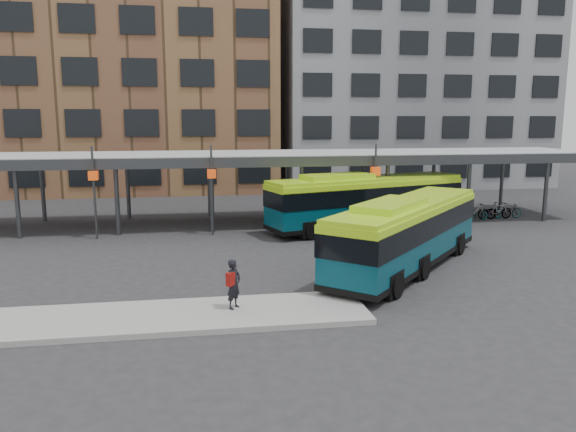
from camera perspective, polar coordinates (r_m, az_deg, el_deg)
The scene contains 9 objects.
ground at distance 21.39m, azimuth 1.33°, elevation -6.98°, with size 120.00×120.00×0.00m, color #28282B.
boarding_island at distance 18.26m, azimuth -14.33°, elevation -10.03°, with size 14.00×3.00×0.18m, color gray.
canopy at distance 33.27m, azimuth -2.85°, elevation 5.97°, with size 40.00×6.53×4.80m.
building_brick at distance 52.69m, azimuth -16.61°, elevation 14.79°, with size 26.00×14.00×22.00m, color brown.
building_grey at distance 55.86m, azimuth 11.80°, elevation 13.67°, with size 24.00×14.00×20.00m, color slate.
bus_front at distance 23.65m, azimuth 12.00°, elevation -1.54°, with size 9.28×9.85×3.08m.
bus_rear at distance 31.77m, azimuth 7.90°, elevation 1.63°, with size 11.83×5.79×3.20m.
pedestrian at distance 18.15m, azimuth -5.54°, elevation -6.87°, with size 0.66×0.70×1.60m.
bike_rack at distance 36.66m, azimuth 18.53°, elevation 0.45°, with size 6.17×1.68×1.06m.
Camera 1 is at (-3.80, -20.10, 6.26)m, focal length 35.00 mm.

